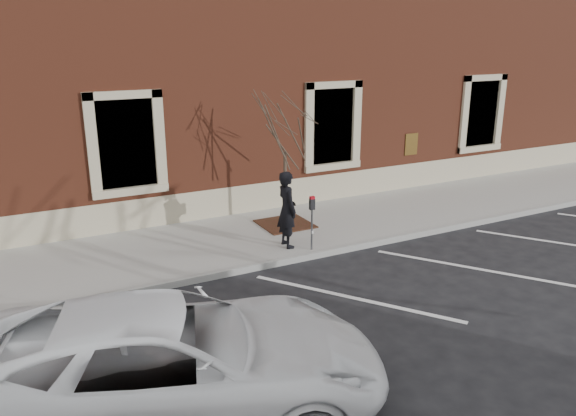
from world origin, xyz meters
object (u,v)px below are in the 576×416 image
white_truck (168,362)px  parking_meter (312,213)px  sapling (285,131)px  man (287,209)px

white_truck → parking_meter: bearing=-30.2°
parking_meter → sapling: sapling is taller
sapling → white_truck: (-4.87, -6.03, -1.85)m
man → white_truck: 6.23m
man → parking_meter: bearing=-137.5°
man → parking_meter: man is taller
man → white_truck: size_ratio=0.31×
parking_meter → white_truck: 6.18m
white_truck → man: bearing=-24.5°
man → sapling: sapling is taller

